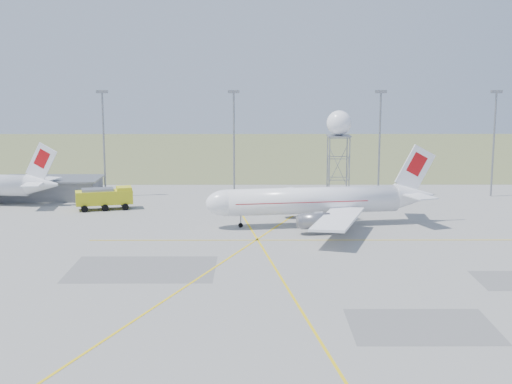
{
  "coord_description": "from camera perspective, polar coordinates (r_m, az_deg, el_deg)",
  "views": [
    {
      "loc": [
        -6.24,
        -70.35,
        24.5
      ],
      "look_at": [
        -5.85,
        40.0,
        5.36
      ],
      "focal_mm": 50.0,
      "sensor_mm": 36.0,
      "label": 1
    }
  ],
  "objects": [
    {
      "name": "ground",
      "position": [
        74.75,
        4.66,
        -9.33
      ],
      "size": [
        400.0,
        400.0,
        0.0
      ],
      "primitive_type": "plane",
      "color": "#A2A29D",
      "rests_on": "ground"
    },
    {
      "name": "mast_d",
      "position": [
        144.51,
        18.52,
        4.4
      ],
      "size": [
        2.2,
        0.5,
        20.5
      ],
      "color": "gray",
      "rests_on": "ground"
    },
    {
      "name": "fire_truck",
      "position": [
        128.13,
        -11.92,
        -0.54
      ],
      "size": [
        10.3,
        5.89,
        3.92
      ],
      "rotation": [
        0.0,
        0.0,
        0.26
      ],
      "color": "gold",
      "rests_on": "ground"
    },
    {
      "name": "building_grey",
      "position": [
        141.63,
        -16.08,
        0.3
      ],
      "size": [
        19.0,
        10.0,
        3.9
      ],
      "color": "gray",
      "rests_on": "ground"
    },
    {
      "name": "radar_tower",
      "position": [
        134.77,
        6.61,
        3.37
      ],
      "size": [
        4.65,
        4.65,
        16.85
      ],
      "color": "gray",
      "rests_on": "ground"
    },
    {
      "name": "mast_a",
      "position": [
        139.9,
        -12.1,
        4.52
      ],
      "size": [
        2.2,
        0.5,
        20.5
      ],
      "color": "gray",
      "rests_on": "ground"
    },
    {
      "name": "mast_b",
      "position": [
        136.96,
        -1.78,
        4.63
      ],
      "size": [
        2.2,
        0.5,
        20.5
      ],
      "color": "gray",
      "rests_on": "ground"
    },
    {
      "name": "airliner_main",
      "position": [
        112.91,
        4.88,
        -0.73
      ],
      "size": [
        37.05,
        35.69,
        12.62
      ],
      "rotation": [
        0.0,
        0.0,
        3.29
      ],
      "color": "white",
      "rests_on": "ground"
    },
    {
      "name": "mast_c",
      "position": [
        139.04,
        9.87,
        4.57
      ],
      "size": [
        2.2,
        0.5,
        20.5
      ],
      "color": "gray",
      "rests_on": "ground"
    },
    {
      "name": "grass_strip",
      "position": [
        211.86,
        1.49,
        3.2
      ],
      "size": [
        400.0,
        120.0,
        0.03
      ],
      "primitive_type": "cube",
      "color": "#4D5E34",
      "rests_on": "ground"
    }
  ]
}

